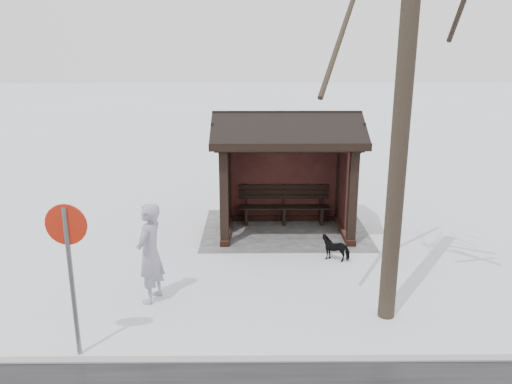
# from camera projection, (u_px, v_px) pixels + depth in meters

# --- Properties ---
(ground) EXTENTS (120.00, 120.00, 0.00)m
(ground) POSITION_uv_depth(u_px,v_px,m) (285.00, 232.00, 12.79)
(ground) COLOR silver
(ground) RESTS_ON ground
(kerb) EXTENTS (120.00, 0.15, 0.06)m
(kerb) POSITION_uv_depth(u_px,v_px,m) (309.00, 360.00, 7.49)
(kerb) COLOR gray
(kerb) RESTS_ON ground
(trampled_patch) EXTENTS (4.20, 3.20, 0.02)m
(trampled_patch) POSITION_uv_depth(u_px,v_px,m) (285.00, 229.00, 12.98)
(trampled_patch) COLOR gray
(trampled_patch) RESTS_ON ground
(bus_shelter) EXTENTS (3.60, 2.40, 3.09)m
(bus_shelter) POSITION_uv_depth(u_px,v_px,m) (286.00, 148.00, 12.34)
(bus_shelter) COLOR #351C13
(bus_shelter) RESTS_ON ground
(pedestrian) EXTENTS (0.63, 0.79, 1.88)m
(pedestrian) POSITION_uv_depth(u_px,v_px,m) (150.00, 253.00, 9.06)
(pedestrian) COLOR #8F8AA2
(pedestrian) RESTS_ON ground
(dog) EXTENTS (0.71, 0.49, 0.55)m
(dog) POSITION_uv_depth(u_px,v_px,m) (336.00, 248.00, 11.05)
(dog) COLOR black
(dog) RESTS_ON ground
(road_sign) EXTENTS (0.62, 0.11, 2.41)m
(road_sign) POSITION_uv_depth(u_px,v_px,m) (69.00, 249.00, 7.20)
(road_sign) COLOR slate
(road_sign) RESTS_ON ground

